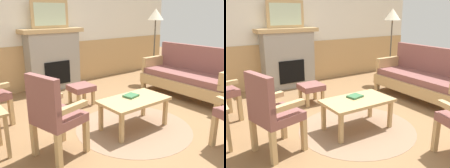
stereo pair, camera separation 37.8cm
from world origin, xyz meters
TOP-DOWN VIEW (x-y plane):
  - ground_plane at (0.00, 0.00)m, footprint 14.00×14.00m
  - wall_back at (0.00, 2.60)m, footprint 7.20×0.14m
  - fireplace at (0.00, 2.35)m, footprint 1.30×0.44m
  - framed_picture at (0.00, 2.35)m, footprint 0.80×0.04m
  - couch at (1.81, 0.25)m, footprint 0.70×1.80m
  - coffee_table at (0.02, -0.12)m, footprint 0.96×0.56m
  - round_rug at (0.02, -0.12)m, footprint 1.66×1.66m
  - book_on_table at (0.04, -0.03)m, footprint 0.23×0.20m
  - footstool at (-0.06, 1.15)m, footprint 0.40×0.40m
  - armchair_near_fireplace at (-1.18, -0.10)m, footprint 0.58×0.58m
  - floor_lamp_by_couch at (2.12, 1.42)m, footprint 0.36×0.36m

SIDE VIEW (x-z plane):
  - ground_plane at x=0.00m, z-range 0.00..0.00m
  - round_rug at x=0.02m, z-range 0.00..0.01m
  - footstool at x=-0.06m, z-range 0.10..0.46m
  - coffee_table at x=0.02m, z-range 0.17..0.61m
  - couch at x=1.81m, z-range -0.09..0.89m
  - book_on_table at x=0.04m, z-range 0.44..0.47m
  - armchair_near_fireplace at x=-1.18m, z-range 0.05..1.03m
  - fireplace at x=0.00m, z-range 0.01..1.29m
  - wall_back at x=0.00m, z-range -0.04..2.66m
  - floor_lamp_by_couch at x=2.12m, z-range 0.61..2.29m
  - framed_picture at x=0.00m, z-range 1.28..1.84m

